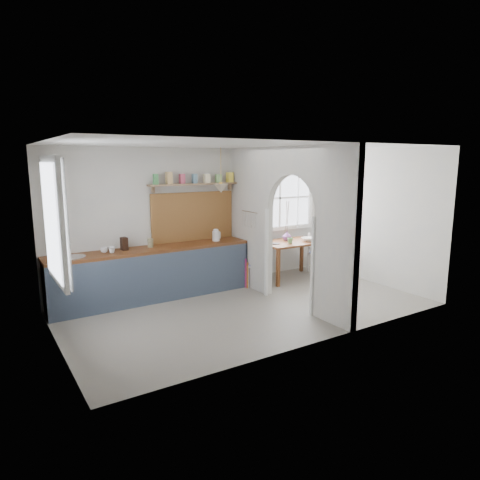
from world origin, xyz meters
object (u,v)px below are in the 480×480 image
dining_table (291,260)px  vase (287,236)px  chair_left (255,263)px  kettle (216,235)px  chair_right (320,253)px

dining_table → vase: size_ratio=6.57×
chair_left → vase: 1.00m
dining_table → kettle: size_ratio=5.66×
chair_right → vase: 0.95m
dining_table → kettle: 1.73m
kettle → vase: size_ratio=1.16×
chair_right → kettle: size_ratio=3.94×
vase → chair_right: bearing=-7.2°
chair_right → kettle: (-2.43, 0.21, 0.58)m
chair_left → vase: (0.89, 0.15, 0.43)m
dining_table → chair_right: size_ratio=1.44×
chair_left → kettle: size_ratio=3.96×
chair_left → vase: size_ratio=4.60×
chair_left → chair_right: bearing=113.2°
kettle → vase: 1.61m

